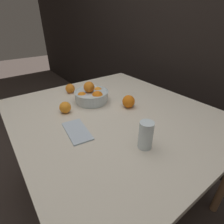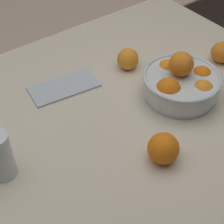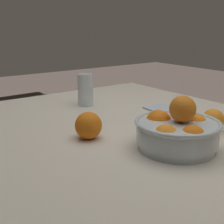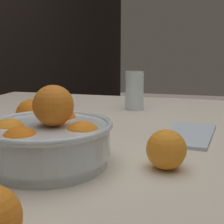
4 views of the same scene
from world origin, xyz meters
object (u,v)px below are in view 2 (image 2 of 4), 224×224
object	(u,v)px
fruit_bowl	(181,83)
juice_glass	(0,158)
orange_loose_near_bowl	(128,59)
orange_loose_aside	(163,149)
orange_loose_front	(221,52)

from	to	relation	value
fruit_bowl	juice_glass	size ratio (longest dim) A/B	1.77
orange_loose_near_bowl	orange_loose_aside	xyz separation A→B (m)	(0.18, 0.37, 0.01)
juice_glass	orange_loose_front	distance (m)	0.81
fruit_bowl	juice_glass	world-z (taller)	fruit_bowl
orange_loose_front	orange_loose_aside	distance (m)	0.51
orange_loose_front	orange_loose_near_bowl	bearing A→B (deg)	-29.93
orange_loose_near_bowl	orange_loose_front	bearing A→B (deg)	150.07
orange_loose_near_bowl	orange_loose_front	size ratio (longest dim) A/B	1.01
juice_glass	orange_loose_front	world-z (taller)	juice_glass
orange_loose_aside	orange_loose_front	bearing A→B (deg)	-155.87
orange_loose_front	orange_loose_aside	bearing A→B (deg)	24.13
orange_loose_near_bowl	juice_glass	bearing A→B (deg)	17.05
juice_glass	orange_loose_near_bowl	bearing A→B (deg)	-162.95
juice_glass	orange_loose_near_bowl	world-z (taller)	juice_glass
juice_glass	orange_loose_aside	bearing A→B (deg)	149.56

